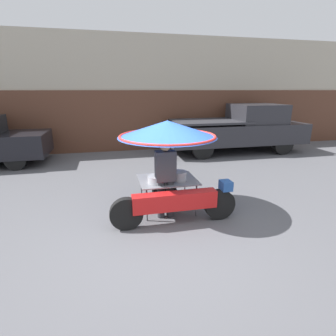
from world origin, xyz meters
TOP-DOWN VIEW (x-y plane):
  - ground_plane at (0.00, 0.00)m, footprint 36.00×36.00m
  - shopfront_building at (0.00, 7.82)m, footprint 28.00×2.06m
  - vendor_motorcycle_cart at (0.36, 0.87)m, footprint 2.38×1.93m
  - vendor_person at (0.25, 0.64)m, footprint 0.38×0.22m
  - pickup_truck at (4.31, 5.56)m, footprint 5.48×1.91m

SIDE VIEW (x-z plane):
  - ground_plane at x=0.00m, z-range 0.00..0.00m
  - vendor_person at x=0.25m, z-range 0.09..1.62m
  - pickup_truck at x=4.31m, z-range -0.01..1.86m
  - vendor_motorcycle_cart at x=0.36m, z-range 0.51..2.37m
  - shopfront_building at x=0.00m, z-range -0.01..4.47m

